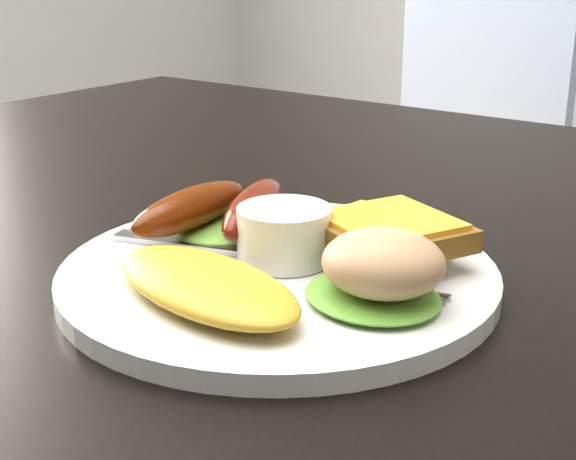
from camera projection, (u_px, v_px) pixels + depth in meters
name	position (u px, v px, depth m)	size (l,w,h in m)	color
dining_table	(340.00, 224.00, 0.65)	(1.20, 0.80, 0.04)	black
dining_chair	(440.00, 190.00, 1.74)	(0.42, 0.42, 0.05)	tan
plate	(278.00, 275.00, 0.49)	(0.26, 0.26, 0.01)	white
lettuce_left	(221.00, 225.00, 0.54)	(0.09, 0.08, 0.01)	#5F8D25
lettuce_right	(372.00, 296.00, 0.43)	(0.08, 0.07, 0.01)	#458527
omelette	(205.00, 284.00, 0.43)	(0.14, 0.06, 0.02)	yellow
sausage_a	(191.00, 208.00, 0.52)	(0.03, 0.11, 0.03)	#602E04
sausage_b	(254.00, 208.00, 0.52)	(0.03, 0.11, 0.03)	#5F0E09
ramekin	(284.00, 234.00, 0.48)	(0.06, 0.06, 0.03)	white
toast_a	(372.00, 236.00, 0.51)	(0.08, 0.08, 0.01)	olive
toast_b	(389.00, 233.00, 0.48)	(0.08, 0.08, 0.01)	#91601C
potato_salad	(383.00, 263.00, 0.42)	(0.07, 0.06, 0.04)	beige
fork	(234.00, 250.00, 0.50)	(0.17, 0.01, 0.00)	#ADAFB7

